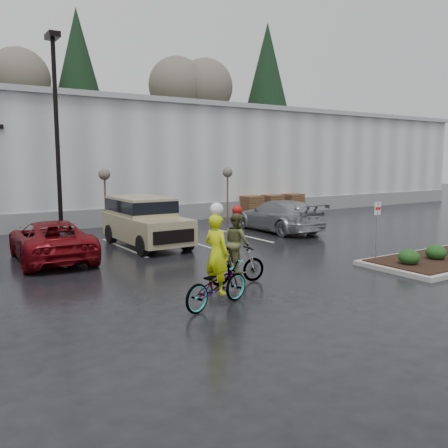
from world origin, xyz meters
TOP-DOWN VIEW (x-y plane):
  - ground at (0.00, 0.00)m, footprint 120.00×120.00m
  - warehouse at (0.00, 21.99)m, footprint 60.50×15.50m
  - wooded_ridge at (0.00, 45.00)m, footprint 80.00×25.00m
  - lamppost at (-4.00, 12.00)m, footprint 0.50×1.00m
  - sapling_mid at (-1.50, 13.00)m, footprint 0.60×0.60m
  - sapling_east at (6.00, 13.00)m, footprint 0.60×0.60m
  - pallet_stack_a at (8.50, 14.00)m, footprint 1.20×1.20m
  - pallet_stack_b at (10.20, 14.00)m, footprint 1.20×1.20m
  - pallet_stack_c at (12.00, 14.00)m, footprint 1.20×1.20m
  - shrub_a at (4.00, -1.00)m, footprint 0.70×0.70m
  - shrub_b at (5.50, -1.00)m, footprint 0.70×0.70m
  - fire_lane_sign at (3.80, 0.20)m, footprint 0.30×0.05m
  - car_red at (-5.62, 6.97)m, footprint 2.71×5.39m
  - suv_tan at (-1.56, 7.71)m, footprint 2.20×5.10m
  - car_far_silver at (5.82, 8.03)m, footprint 2.39×5.59m
  - cyclist_hivis at (-3.51, -0.97)m, footprint 2.26×1.29m
  - cyclist_olive at (-1.84, 0.60)m, footprint 1.82×0.89m

SIDE VIEW (x-z plane):
  - ground at x=0.00m, z-range 0.00..0.00m
  - shrub_a at x=4.00m, z-range 0.15..0.67m
  - shrub_b at x=5.50m, z-range 0.15..0.67m
  - pallet_stack_a at x=8.50m, z-range 0.00..1.35m
  - pallet_stack_b at x=10.20m, z-range 0.00..1.35m
  - pallet_stack_c at x=12.00m, z-range 0.00..1.35m
  - car_red at x=-5.62m, z-range 0.00..1.46m
  - cyclist_hivis at x=-3.51m, z-range -0.50..2.09m
  - car_far_silver at x=5.82m, z-range 0.00..1.60m
  - cyclist_olive at x=-1.84m, z-range -0.31..2.01m
  - suv_tan at x=-1.56m, z-range 0.00..2.06m
  - fire_lane_sign at x=3.80m, z-range 0.31..2.51m
  - sapling_mid at x=-1.50m, z-range 1.13..4.33m
  - sapling_east at x=6.00m, z-range 1.13..4.33m
  - wooded_ridge at x=0.00m, z-range 0.00..6.00m
  - warehouse at x=0.00m, z-range 0.05..7.25m
  - lamppost at x=-4.00m, z-range 1.07..10.30m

